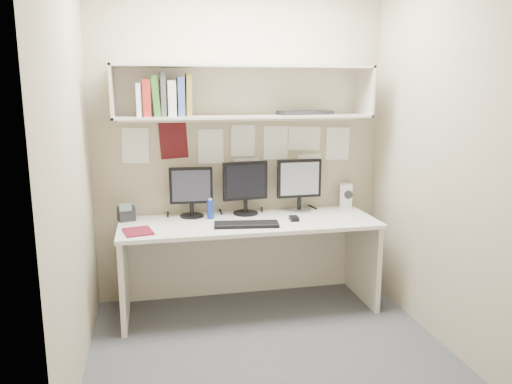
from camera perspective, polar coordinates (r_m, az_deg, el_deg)
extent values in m
cube|color=#404145|center=(3.60, 1.32, -17.23)|extent=(2.40, 2.00, 0.01)
cube|color=tan|center=(4.15, -1.78, 5.58)|extent=(2.40, 0.02, 2.60)
cube|color=tan|center=(2.23, 7.38, 0.31)|extent=(2.40, 0.02, 2.60)
cube|color=tan|center=(3.13, -20.48, 2.89)|extent=(0.02, 2.00, 2.60)
cube|color=tan|center=(3.65, 20.14, 4.05)|extent=(0.02, 2.00, 2.60)
cube|color=silver|center=(3.91, -0.79, -3.51)|extent=(2.00, 0.70, 0.03)
cube|color=beige|center=(4.33, -1.63, -7.07)|extent=(1.96, 0.02, 0.70)
cube|color=beige|center=(3.94, -1.29, 8.62)|extent=(2.00, 0.38, 0.02)
cube|color=beige|center=(3.94, -1.32, 14.14)|extent=(2.00, 0.38, 0.02)
cube|color=beige|center=(4.12, -1.78, 11.38)|extent=(2.00, 0.02, 0.40)
cube|color=beige|center=(3.88, -16.10, 10.94)|extent=(0.02, 0.38, 0.40)
cube|color=beige|center=(4.24, 12.23, 11.14)|extent=(0.02, 0.38, 0.40)
cylinder|color=black|center=(4.06, -7.33, -2.72)|extent=(0.19, 0.19, 0.01)
cylinder|color=black|center=(4.05, -7.35, -1.98)|extent=(0.03, 0.03, 0.09)
cube|color=black|center=(4.02, -7.44, 0.75)|extent=(0.35, 0.06, 0.29)
cube|color=black|center=(4.00, -7.41, 0.70)|extent=(0.30, 0.02, 0.25)
cylinder|color=black|center=(4.12, -1.19, -2.42)|extent=(0.21, 0.21, 0.01)
cylinder|color=black|center=(4.10, -1.19, -1.62)|extent=(0.03, 0.03, 0.10)
cube|color=black|center=(4.07, -1.24, 1.29)|extent=(0.37, 0.08, 0.32)
cube|color=black|center=(4.05, -1.18, 1.24)|extent=(0.32, 0.04, 0.27)
cylinder|color=#A5A5AA|center=(4.23, 4.94, -2.10)|extent=(0.21, 0.21, 0.02)
cylinder|color=black|center=(4.21, 4.96, -1.31)|extent=(0.03, 0.03, 0.10)
cube|color=black|center=(4.18, 4.96, 1.56)|extent=(0.38, 0.04, 0.32)
cube|color=#ADADB2|center=(4.16, 5.04, 1.51)|extent=(0.33, 0.01, 0.27)
cube|color=black|center=(3.76, -1.10, -3.73)|extent=(0.50, 0.23, 0.02)
cube|color=black|center=(3.92, 4.36, -3.03)|extent=(0.07, 0.11, 0.03)
cube|color=beige|center=(4.39, 10.24, -0.43)|extent=(0.13, 0.13, 0.21)
cylinder|color=black|center=(4.34, 10.52, -0.30)|extent=(0.07, 0.03, 0.07)
cylinder|color=navy|center=(3.97, -5.22, -1.99)|extent=(0.05, 0.05, 0.15)
cylinder|color=white|center=(3.95, -5.24, -0.87)|extent=(0.03, 0.03, 0.02)
cube|color=maroon|center=(3.69, -13.34, -4.41)|extent=(0.24, 0.27, 0.01)
cube|color=black|center=(4.03, -14.61, -2.39)|extent=(0.15, 0.13, 0.11)
cube|color=#4C6659|center=(3.96, -14.69, -1.71)|extent=(0.09, 0.03, 0.06)
cube|color=white|center=(3.83, -13.25, 10.20)|extent=(0.03, 0.20, 0.24)
cube|color=#AE2520|center=(3.83, -12.38, 10.44)|extent=(0.06, 0.20, 0.27)
cube|color=#2E6C24|center=(3.83, -11.40, 10.68)|extent=(0.05, 0.20, 0.30)
cube|color=#434347|center=(3.83, -10.58, 10.91)|extent=(0.04, 0.20, 0.32)
cube|color=silver|center=(3.83, -9.63, 10.48)|extent=(0.06, 0.20, 0.26)
cube|color=#38558D|center=(3.83, -8.60, 10.71)|extent=(0.05, 0.20, 0.29)
cube|color=olive|center=(3.84, -7.73, 10.93)|extent=(0.04, 0.20, 0.31)
cube|color=black|center=(4.06, 5.63, 9.02)|extent=(0.47, 0.26, 0.03)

